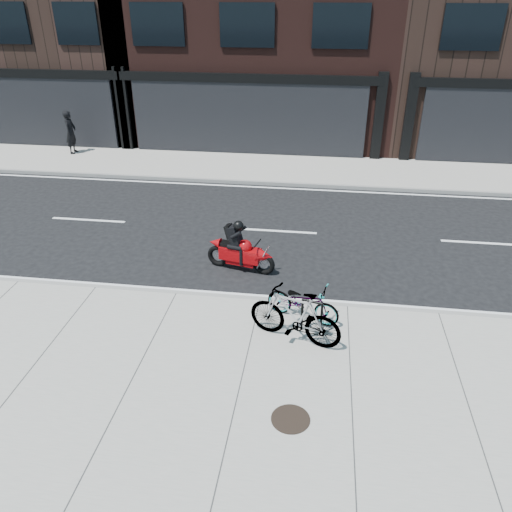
# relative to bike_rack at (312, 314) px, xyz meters

# --- Properties ---
(ground) EXTENTS (120.00, 120.00, 0.00)m
(ground) POSITION_rel_bike_rack_xyz_m (-1.21, 3.07, -0.59)
(ground) COLOR black
(ground) RESTS_ON ground
(sidewalk_near) EXTENTS (60.00, 6.00, 0.13)m
(sidewalk_near) POSITION_rel_bike_rack_xyz_m (-1.21, -1.93, -0.53)
(sidewalk_near) COLOR gray
(sidewalk_near) RESTS_ON ground
(sidewalk_far) EXTENTS (60.00, 3.50, 0.13)m
(sidewalk_far) POSITION_rel_bike_rack_xyz_m (-1.21, 10.82, -0.53)
(sidewalk_far) COLOR gray
(sidewalk_far) RESTS_ON ground
(bike_rack) EXTENTS (0.45, 0.17, 0.78)m
(bike_rack) POSITION_rel_bike_rack_xyz_m (0.00, 0.00, 0.00)
(bike_rack) COLOR black
(bike_rack) RESTS_ON sidewalk_near
(bicycle_front) EXTENTS (1.73, 1.05, 0.86)m
(bicycle_front) POSITION_rel_bike_rack_xyz_m (-0.20, 0.47, -0.03)
(bicycle_front) COLOR gray
(bicycle_front) RESTS_ON sidewalk_near
(bicycle_rear) EXTENTS (2.04, 1.14, 1.18)m
(bicycle_rear) POSITION_rel_bike_rack_xyz_m (-0.33, -0.29, 0.13)
(bicycle_rear) COLOR gray
(bicycle_rear) RESTS_ON sidewalk_near
(motorcycle) EXTENTS (1.85, 0.74, 1.39)m
(motorcycle) POSITION_rel_bike_rack_xyz_m (-1.84, 2.60, -0.02)
(motorcycle) COLOR black
(motorcycle) RESTS_ON ground
(pedestrian) EXTENTS (0.47, 0.68, 1.80)m
(pedestrian) POSITION_rel_bike_rack_xyz_m (-10.76, 11.53, 0.44)
(pedestrian) COLOR black
(pedestrian) RESTS_ON sidewalk_far
(manhole_cover) EXTENTS (0.78, 0.78, 0.02)m
(manhole_cover) POSITION_rel_bike_rack_xyz_m (-0.24, -2.46, -0.45)
(manhole_cover) COLOR black
(manhole_cover) RESTS_ON sidewalk_near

